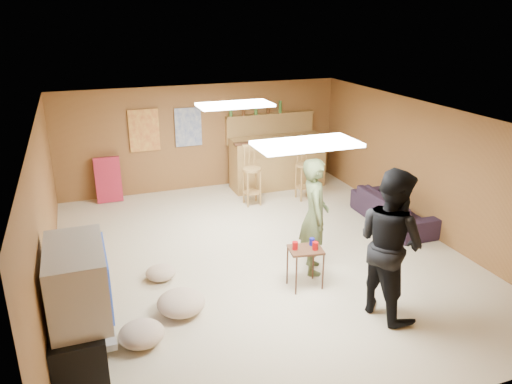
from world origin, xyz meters
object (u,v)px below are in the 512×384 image
object	(u,v)px
tv_body	(77,281)
person_black	(390,243)
tray_table	(305,268)
person_olive	(314,216)
bar_counter	(278,162)
sofa	(393,209)

from	to	relation	value
tv_body	person_black	distance (m)	3.63
person_black	tray_table	size ratio (longest dim) A/B	3.28
tv_body	person_olive	distance (m)	3.33
tv_body	tray_table	size ratio (longest dim) A/B	1.89
person_olive	bar_counter	bearing A→B (deg)	3.76
sofa	tray_table	distance (m)	2.85
person_olive	tray_table	distance (m)	0.76
person_black	sofa	bearing A→B (deg)	-47.55
person_olive	sofa	world-z (taller)	person_olive
bar_counter	person_olive	bearing A→B (deg)	-104.40
sofa	tray_table	xyz separation A→B (m)	(-2.44, -1.47, 0.02)
bar_counter	tray_table	world-z (taller)	bar_counter
bar_counter	person_black	xyz separation A→B (m)	(-0.54, -4.90, 0.40)
tv_body	sofa	world-z (taller)	tv_body
tv_body	sofa	bearing A→B (deg)	19.64
tv_body	tray_table	distance (m)	3.00
person_olive	sofa	bearing A→B (deg)	-45.07
tv_body	sofa	xyz separation A→B (m)	(5.35, 1.91, -0.63)
person_black	tv_body	bearing A→B (deg)	71.80
bar_counter	person_olive	world-z (taller)	person_olive
person_black	tray_table	xyz separation A→B (m)	(-0.70, 0.89, -0.66)
tv_body	sofa	size ratio (longest dim) A/B	0.60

